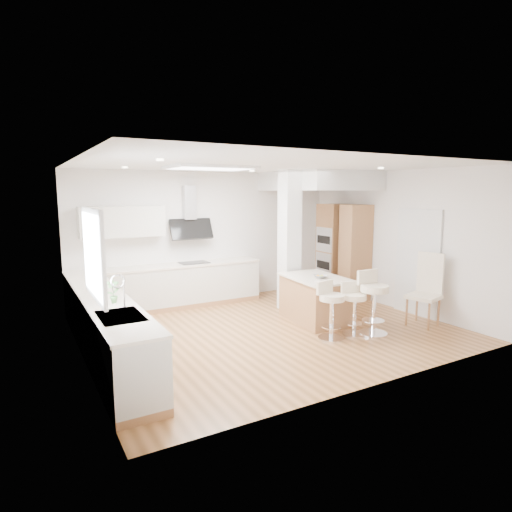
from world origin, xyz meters
TOP-DOWN VIEW (x-y plane):
  - ground at (0.00, 0.00)m, footprint 6.00×6.00m
  - ceiling at (0.00, 0.00)m, footprint 6.00×5.00m
  - wall_back at (0.00, 2.50)m, footprint 6.00×0.04m
  - wall_left at (-3.00, 0.00)m, footprint 0.04×5.00m
  - wall_right at (3.00, 0.00)m, footprint 0.04×5.00m
  - skylight at (-0.79, 0.60)m, footprint 4.10×2.10m
  - window_left at (-2.96, -0.90)m, footprint 0.06×1.28m
  - doorway_right at (2.97, -0.60)m, footprint 0.05×1.00m
  - counter_left at (-2.70, 0.23)m, footprint 0.63×4.50m
  - counter_back at (-0.91, 2.22)m, footprint 3.62×0.63m
  - pillar at (1.05, 0.95)m, footprint 0.35×0.35m
  - soffit at (2.10, 1.40)m, footprint 1.78×2.20m
  - oven_column at (2.68, 1.23)m, footprint 0.63×1.21m
  - peninsula at (1.01, 0.02)m, footprint 1.01×1.43m
  - bar_stool_a at (0.62, -0.89)m, footprint 0.50×0.50m
  - bar_stool_b at (1.09, -0.92)m, footprint 0.46×0.46m
  - bar_stool_c at (1.38, -1.05)m, footprint 0.49×0.49m
  - dining_chair at (2.62, -1.12)m, footprint 0.62×0.62m

SIDE VIEW (x-z plane):
  - ground at x=0.00m, z-range 0.00..0.00m
  - ceiling at x=0.00m, z-range -0.01..0.01m
  - peninsula at x=1.01m, z-range -0.03..0.87m
  - counter_left at x=-2.70m, z-range -0.22..1.13m
  - bar_stool_b at x=1.09m, z-range 0.05..0.94m
  - bar_stool_a at x=0.62m, z-range 0.06..1.00m
  - bar_stool_c at x=1.38m, z-range 0.07..1.14m
  - dining_chair at x=2.62m, z-range 0.04..1.34m
  - counter_back at x=-0.91m, z-range -0.55..1.95m
  - doorway_right at x=2.97m, z-range -0.05..2.05m
  - oven_column at x=2.68m, z-range 0.00..2.10m
  - wall_back at x=0.00m, z-range 0.00..2.80m
  - wall_left at x=-3.00m, z-range 0.00..2.80m
  - wall_right at x=3.00m, z-range 0.00..2.80m
  - pillar at x=1.05m, z-range 0.00..2.80m
  - window_left at x=-2.96m, z-range 1.16..2.23m
  - soffit at x=2.10m, z-range 2.40..2.80m
  - skylight at x=-0.79m, z-range 2.74..2.80m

